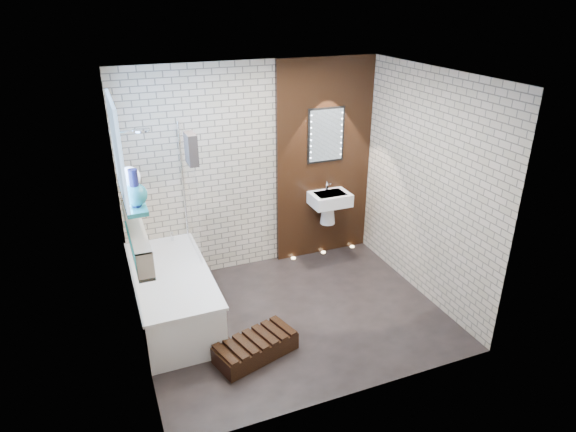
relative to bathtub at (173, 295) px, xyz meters
name	(u,v)px	position (x,y,z in m)	size (l,w,h in m)	color
ground	(293,315)	(1.22, -0.45, -0.29)	(3.20, 3.20, 0.00)	black
room_shell	(294,208)	(1.22, -0.45, 1.01)	(3.24, 3.20, 2.60)	#B1A58C
walnut_panel	(324,161)	(2.17, 0.82, 1.01)	(1.30, 0.06, 2.60)	black
clerestory_window	(120,159)	(-0.34, -0.10, 1.61)	(0.18, 1.00, 0.94)	#7FADE0
display_niche	(137,236)	(-0.31, -0.30, 0.91)	(0.14, 1.30, 0.26)	teal
bathtub	(173,295)	(0.00, 0.00, 0.00)	(0.79, 1.74, 0.70)	white
bath_screen	(190,192)	(0.35, 0.44, 0.99)	(0.01, 0.78, 1.40)	white
towel	(191,149)	(0.35, 0.15, 1.56)	(0.09, 0.25, 0.32)	black
shower_head	(141,130)	(-0.08, 0.50, 1.71)	(0.18, 0.18, 0.02)	silver
washbasin	(329,203)	(2.17, 0.62, 0.50)	(0.50, 0.36, 0.58)	white
led_mirror	(326,135)	(2.17, 0.78, 1.36)	(0.50, 0.02, 0.70)	black
walnut_step	(256,348)	(0.62, -0.94, -0.20)	(0.81, 0.36, 0.18)	black
niche_bottles	(138,242)	(-0.31, -0.37, 0.88)	(0.06, 0.85, 0.14)	maroon
sill_vases	(133,186)	(-0.28, -0.19, 1.37)	(0.21, 0.70, 0.34)	teal
floor_uplights	(323,252)	(2.17, 0.75, -0.29)	(0.96, 0.06, 0.01)	#FFD899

